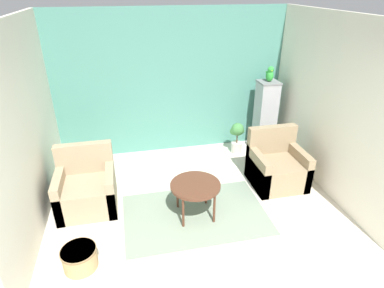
{
  "coord_description": "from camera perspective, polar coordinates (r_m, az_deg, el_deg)",
  "views": [
    {
      "loc": [
        -0.9,
        -2.35,
        3.07
      ],
      "look_at": [
        0.0,
        1.73,
        0.95
      ],
      "focal_mm": 30.0,
      "sensor_mm": 36.0,
      "label": 1
    }
  ],
  "objects": [
    {
      "name": "ground_plane",
      "position": [
        3.97,
        5.9,
        -23.92
      ],
      "size": [
        20.0,
        20.0,
        0.0
      ],
      "primitive_type": "plane",
      "color": "beige",
      "rests_on": "ground"
    },
    {
      "name": "wall_back_accent",
      "position": [
        6.16,
        -3.6,
        10.67
      ],
      "size": [
        4.43,
        0.06,
        2.71
      ],
      "color": "#4C897A",
      "rests_on": "ground_plane"
    },
    {
      "name": "wall_left",
      "position": [
        4.61,
        -27.57,
        1.86
      ],
      "size": [
        0.06,
        3.46,
        2.71
      ],
      "color": "silver",
      "rests_on": "ground_plane"
    },
    {
      "name": "wall_right",
      "position": [
        5.4,
        23.41,
        6.12
      ],
      "size": [
        0.06,
        3.46,
        2.71
      ],
      "color": "silver",
      "rests_on": "ground_plane"
    },
    {
      "name": "area_rug",
      "position": [
        4.84,
        0.57,
        -12.36
      ],
      "size": [
        2.07,
        1.34,
        0.01
      ],
      "color": "gray",
      "rests_on": "ground_plane"
    },
    {
      "name": "coffee_table",
      "position": [
        4.56,
        0.6,
        -7.68
      ],
      "size": [
        0.71,
        0.71,
        0.54
      ],
      "color": "#512D1E",
      "rests_on": "ground_plane"
    },
    {
      "name": "armchair_left",
      "position": [
        5.08,
        -18.18,
        -7.69
      ],
      "size": [
        0.84,
        0.79,
        0.93
      ],
      "color": "#9E896B",
      "rests_on": "ground_plane"
    },
    {
      "name": "armchair_right",
      "position": [
        5.55,
        14.8,
        -4.03
      ],
      "size": [
        0.84,
        0.79,
        0.93
      ],
      "color": "#8E7A5B",
      "rests_on": "ground_plane"
    },
    {
      "name": "birdcage",
      "position": [
        6.53,
        12.85,
        4.62
      ],
      "size": [
        0.53,
        0.53,
        1.4
      ],
      "color": "slate",
      "rests_on": "ground_plane"
    },
    {
      "name": "parrot",
      "position": [
        6.27,
        13.65,
        11.94
      ],
      "size": [
        0.14,
        0.24,
        0.29
      ],
      "color": "green",
      "rests_on": "birdcage"
    },
    {
      "name": "potted_plant",
      "position": [
        6.36,
        8.02,
        1.55
      ],
      "size": [
        0.28,
        0.25,
        0.63
      ],
      "color": "beige",
      "rests_on": "ground_plane"
    },
    {
      "name": "wicker_basket",
      "position": [
        4.25,
        -19.35,
        -18.5
      ],
      "size": [
        0.42,
        0.42,
        0.27
      ],
      "color": "tan",
      "rests_on": "ground_plane"
    }
  ]
}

